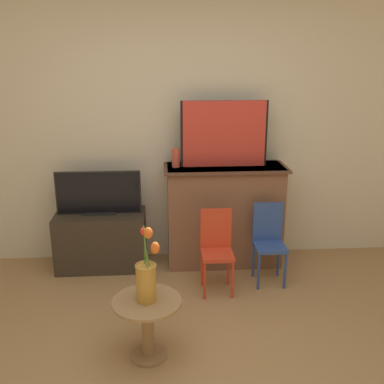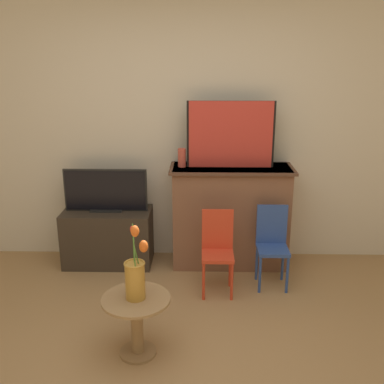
{
  "view_description": "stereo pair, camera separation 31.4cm",
  "coord_description": "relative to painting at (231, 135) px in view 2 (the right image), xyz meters",
  "views": [
    {
      "loc": [
        -0.17,
        -2.13,
        1.98
      ],
      "look_at": [
        0.07,
        1.29,
        0.91
      ],
      "focal_mm": 42.0,
      "sensor_mm": 36.0,
      "label": 1
    },
    {
      "loc": [
        0.14,
        -2.14,
        1.98
      ],
      "look_at": [
        0.07,
        1.29,
        0.91
      ],
      "focal_mm": 42.0,
      "sensor_mm": 36.0,
      "label": 2
    }
  ],
  "objects": [
    {
      "name": "wall_back",
      "position": [
        -0.4,
        0.23,
        0.08
      ],
      "size": [
        8.0,
        0.06,
        2.7
      ],
      "color": "beige",
      "rests_on": "ground"
    },
    {
      "name": "side_table",
      "position": [
        -0.69,
        -1.43,
        -0.99
      ],
      "size": [
        0.46,
        0.46,
        0.43
      ],
      "color": "#99754C",
      "rests_on": "ground"
    },
    {
      "name": "fireplace_mantel",
      "position": [
        0.02,
        -0.01,
        -0.77
      ],
      "size": [
        1.14,
        0.45,
        0.97
      ],
      "color": "brown",
      "rests_on": "ground"
    },
    {
      "name": "mantel_candle",
      "position": [
        -0.44,
        -0.01,
        -0.22
      ],
      "size": [
        0.07,
        0.07,
        0.17
      ],
      "color": "#CC4C3D",
      "rests_on": "fireplace_mantel"
    },
    {
      "name": "painting",
      "position": [
        0.0,
        0.0,
        0.0
      ],
      "size": [
        0.8,
        0.03,
        0.6
      ],
      "color": "black",
      "rests_on": "fireplace_mantel"
    },
    {
      "name": "tv_stand",
      "position": [
        -1.16,
        -0.03,
        -1.0
      ],
      "size": [
        0.84,
        0.42,
        0.54
      ],
      "color": "#382D23",
      "rests_on": "ground"
    },
    {
      "name": "vase_tulips",
      "position": [
        -0.69,
        -1.43,
        -0.67
      ],
      "size": [
        0.16,
        0.2,
        0.55
      ],
      "color": "#B78433",
      "rests_on": "side_table"
    },
    {
      "name": "tv_monitor",
      "position": [
        -1.16,
        -0.03,
        -0.54
      ],
      "size": [
        0.78,
        0.12,
        0.41
      ],
      "color": "black",
      "rests_on": "tv_stand"
    },
    {
      "name": "chair_red",
      "position": [
        -0.12,
        -0.54,
        -0.87
      ],
      "size": [
        0.27,
        0.27,
        0.72
      ],
      "color": "red",
      "rests_on": "ground"
    },
    {
      "name": "chair_blue",
      "position": [
        0.36,
        -0.41,
        -0.87
      ],
      "size": [
        0.27,
        0.27,
        0.72
      ],
      "color": "#2D4C99",
      "rests_on": "ground"
    }
  ]
}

